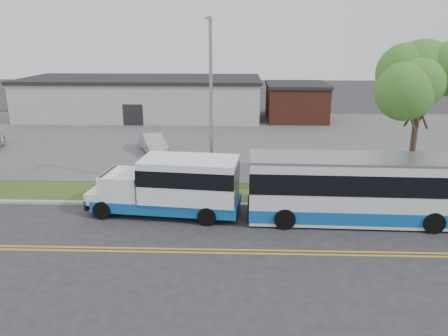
{
  "coord_description": "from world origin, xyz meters",
  "views": [
    {
      "loc": [
        4.52,
        -20.44,
        8.65
      ],
      "look_at": [
        3.7,
        2.76,
        1.6
      ],
      "focal_mm": 35.0,
      "sensor_mm": 36.0,
      "label": 1
    }
  ],
  "objects_px": {
    "tree_east": "(421,85)",
    "streetlight_near": "(211,103)",
    "transit_bus": "(369,189)",
    "shuttle_bus": "(175,184)",
    "parked_car_a": "(153,143)"
  },
  "relations": [
    {
      "from": "shuttle_bus",
      "to": "parked_car_a",
      "type": "height_order",
      "value": "shuttle_bus"
    },
    {
      "from": "streetlight_near",
      "to": "transit_bus",
      "type": "distance_m",
      "value": 9.15
    },
    {
      "from": "tree_east",
      "to": "streetlight_near",
      "type": "xyz_separation_m",
      "value": [
        -11.0,
        -0.27,
        -0.97
      ]
    },
    {
      "from": "shuttle_bus",
      "to": "transit_bus",
      "type": "xyz_separation_m",
      "value": [
        9.4,
        -0.51,
        0.05
      ]
    },
    {
      "from": "tree_east",
      "to": "streetlight_near",
      "type": "bearing_deg",
      "value": -178.58
    },
    {
      "from": "shuttle_bus",
      "to": "parked_car_a",
      "type": "distance_m",
      "value": 12.37
    },
    {
      "from": "shuttle_bus",
      "to": "streetlight_near",
      "type": "bearing_deg",
      "value": 65.39
    },
    {
      "from": "tree_east",
      "to": "parked_car_a",
      "type": "distance_m",
      "value": 19.12
    },
    {
      "from": "parked_car_a",
      "to": "shuttle_bus",
      "type": "bearing_deg",
      "value": -97.21
    },
    {
      "from": "tree_east",
      "to": "transit_bus",
      "type": "xyz_separation_m",
      "value": [
        -3.25,
        -3.53,
        -4.59
      ]
    },
    {
      "from": "streetlight_near",
      "to": "parked_car_a",
      "type": "bearing_deg",
      "value": 119.05
    },
    {
      "from": "tree_east",
      "to": "parked_car_a",
      "type": "bearing_deg",
      "value": 151.16
    },
    {
      "from": "tree_east",
      "to": "shuttle_bus",
      "type": "relative_size",
      "value": 1.06
    },
    {
      "from": "parked_car_a",
      "to": "tree_east",
      "type": "bearing_deg",
      "value": -52.11
    },
    {
      "from": "tree_east",
      "to": "shuttle_bus",
      "type": "height_order",
      "value": "tree_east"
    }
  ]
}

